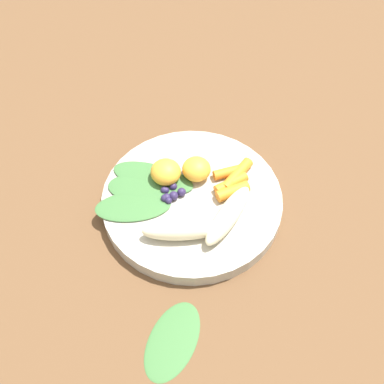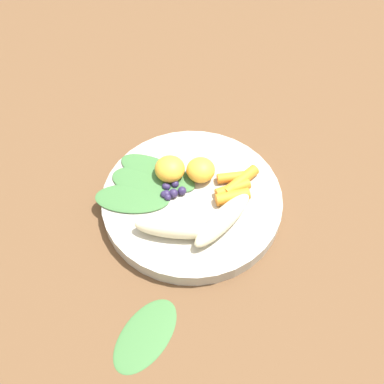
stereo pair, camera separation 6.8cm
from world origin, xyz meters
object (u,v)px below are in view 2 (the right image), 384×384
Objects in this scene: banana_peeled_left at (223,220)px; banana_peeled_right at (177,228)px; kale_leaf_stray at (146,335)px; orange_segment_near at (170,169)px; bowl at (192,201)px.

banana_peeled_right is (-0.03, 0.05, 0.00)m from banana_peeled_left.
banana_peeled_left reaches higher than kale_leaf_stray.
banana_peeled_right is 1.04× the size of kale_leaf_stray.
banana_peeled_right is 0.10m from orange_segment_near.
bowl is 0.07m from banana_peeled_right.
orange_segment_near is at bearing -153.60° from kale_leaf_stray.
banana_peeled_left is at bearing -121.13° from bowl.
kale_leaf_stray is at bearing -176.82° from bowl.
orange_segment_near is (0.06, 0.10, 0.00)m from banana_peeled_left.
bowl is 2.35× the size of banana_peeled_right.
banana_peeled_right is at bearing 144.06° from banana_peeled_left.
bowl is 2.35× the size of banana_peeled_left.
banana_peeled_left is 2.50× the size of orange_segment_near.
kale_leaf_stray is at bearing -166.63° from orange_segment_near.
banana_peeled_right is 0.14m from kale_leaf_stray.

